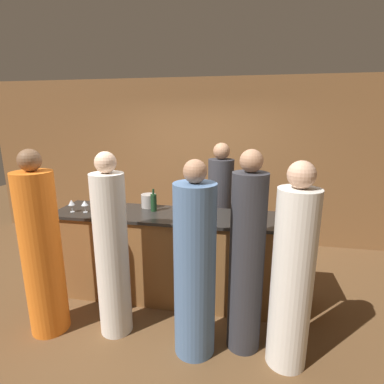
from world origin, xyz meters
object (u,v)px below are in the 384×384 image
object	(u,v)px
guest_2	(292,276)
ice_bucket	(149,201)
guest_1	(112,253)
bartender	(220,212)
wine_bottle_0	(154,202)
guest_3	(42,252)
guest_4	(247,261)
guest_0	(195,269)

from	to	relation	value
guest_2	ice_bucket	world-z (taller)	guest_2
guest_1	ice_bucket	size ratio (longest dim) A/B	10.15
bartender	wine_bottle_0	bearing A→B (deg)	46.67
bartender	wine_bottle_0	distance (m)	1.11
wine_bottle_0	guest_2	bearing A→B (deg)	-30.50
bartender	wine_bottle_0	world-z (taller)	bartender
bartender	ice_bucket	xyz separation A→B (m)	(-0.84, -0.63, 0.30)
guest_3	wine_bottle_0	distance (m)	1.28
guest_4	guest_2	bearing A→B (deg)	-19.01
bartender	guest_0	distance (m)	1.66
guest_2	guest_4	world-z (taller)	guest_4
guest_0	guest_2	distance (m)	0.84
ice_bucket	guest_3	bearing A→B (deg)	-126.82
guest_2	wine_bottle_0	xyz separation A→B (m)	(-1.50, 0.88, 0.32)
guest_0	guest_1	size ratio (longest dim) A/B	0.98
guest_1	guest_0	bearing A→B (deg)	-7.88
guest_3	guest_2	bearing A→B (deg)	0.07
wine_bottle_0	ice_bucket	size ratio (longest dim) A/B	1.47
guest_1	wine_bottle_0	xyz separation A→B (m)	(0.19, 0.78, 0.30)
ice_bucket	guest_2	bearing A→B (deg)	-32.45
wine_bottle_0	guest_0	bearing A→B (deg)	-53.47
guest_2	bartender	bearing A→B (deg)	115.08
guest_2	guest_4	bearing A→B (deg)	160.99
guest_4	wine_bottle_0	world-z (taller)	guest_4
bartender	ice_bucket	distance (m)	1.09
bartender	guest_1	world-z (taller)	guest_1
guest_1	wine_bottle_0	distance (m)	0.85
guest_4	wine_bottle_0	bearing A→B (deg)	146.04
ice_bucket	guest_4	bearing A→B (deg)	-36.03
guest_0	guest_1	world-z (taller)	guest_1
guest_2	guest_3	distance (m)	2.38
bartender	guest_1	size ratio (longest dim) A/B	0.98
guest_3	ice_bucket	world-z (taller)	guest_3
guest_2	guest_3	bearing A→B (deg)	-179.93
bartender	guest_2	bearing A→B (deg)	115.08
bartender	guest_4	xyz separation A→B (m)	(0.39, -1.52, 0.05)
guest_2	guest_4	size ratio (longest dim) A/B	0.97
guest_1	guest_4	distance (m)	1.30
guest_1	guest_2	distance (m)	1.69
guest_3	wine_bottle_0	xyz separation A→B (m)	(0.88, 0.89, 0.30)
bartender	guest_3	distance (m)	2.30
guest_1	guest_3	distance (m)	0.70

